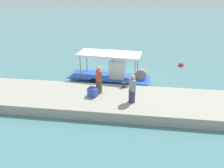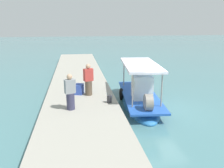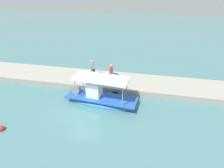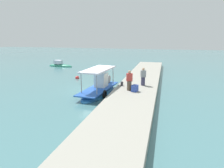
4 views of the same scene
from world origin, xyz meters
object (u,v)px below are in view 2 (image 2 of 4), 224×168
at_px(fisherman_near_bollard, 88,81).
at_px(cargo_crate, 79,89).
at_px(fisherman_by_crate, 70,94).
at_px(mooring_bollard, 109,99).
at_px(main_fishing_boat, 140,98).

relative_size(fisherman_near_bollard, cargo_crate, 3.15).
height_order(fisherman_near_bollard, fisherman_by_crate, fisherman_near_bollard).
xyz_separation_m(fisherman_near_bollard, mooring_bollard, (1.45, 0.94, -0.60)).
distance_m(fisherman_near_bollard, cargo_crate, 0.78).
distance_m(main_fishing_boat, mooring_bollard, 2.23).
relative_size(mooring_bollard, cargo_crate, 0.69).
relative_size(main_fishing_boat, mooring_bollard, 16.39).
relative_size(fisherman_by_crate, mooring_bollard, 4.39).
distance_m(fisherman_by_crate, mooring_bollard, 2.08).
xyz_separation_m(fisherman_near_bollard, fisherman_by_crate, (2.09, -0.95, -0.03)).
distance_m(fisherman_near_bollard, fisherman_by_crate, 2.30).
bearing_deg(fisherman_near_bollard, main_fishing_boat, 83.28).
bearing_deg(fisherman_by_crate, mooring_bollard, 108.70).
relative_size(fisherman_by_crate, cargo_crate, 3.05).
height_order(main_fishing_boat, mooring_bollard, main_fishing_boat).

